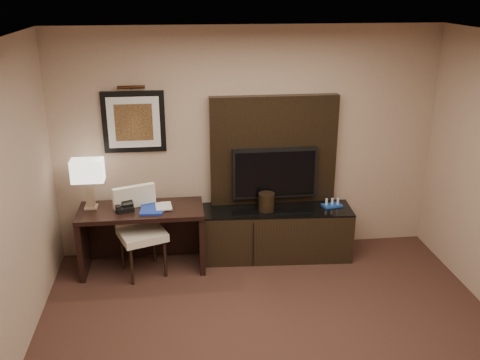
{
  "coord_description": "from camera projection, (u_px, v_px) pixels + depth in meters",
  "views": [
    {
      "loc": [
        -0.82,
        -3.5,
        3.12
      ],
      "look_at": [
        -0.18,
        1.8,
        1.15
      ],
      "focal_mm": 40.0,
      "sensor_mm": 36.0,
      "label": 1
    }
  ],
  "objects": [
    {
      "name": "tv_wall_panel",
      "position": [
        274.0,
        150.0,
        6.29
      ],
      "size": [
        1.5,
        0.12,
        1.3
      ],
      "primitive_type": "cube",
      "color": "black",
      "rests_on": "wall_back"
    },
    {
      "name": "desk",
      "position": [
        143.0,
        239.0,
        6.11
      ],
      "size": [
        1.39,
        0.6,
        0.75
      ],
      "primitive_type": "cube",
      "rotation": [
        0.0,
        0.0,
        -0.0
      ],
      "color": "black",
      "rests_on": "floor"
    },
    {
      "name": "credenza",
      "position": [
        275.0,
        233.0,
        6.4
      ],
      "size": [
        1.82,
        0.61,
        0.62
      ],
      "primitive_type": "cube",
      "rotation": [
        0.0,
        0.0,
        -0.06
      ],
      "color": "black",
      "rests_on": "floor"
    },
    {
      "name": "ceiling",
      "position": [
        300.0,
        51.0,
        3.49
      ],
      "size": [
        4.5,
        5.0,
        0.01
      ],
      "primitive_type": "cube",
      "color": "silver",
      "rests_on": "wall_back"
    },
    {
      "name": "book",
      "position": [
        155.0,
        198.0,
        5.95
      ],
      "size": [
        0.18,
        0.04,
        0.24
      ],
      "primitive_type": "imported",
      "rotation": [
        0.0,
        0.0,
        0.09
      ],
      "color": "tan",
      "rests_on": "desk"
    },
    {
      "name": "desk_phone",
      "position": [
        125.0,
        207.0,
        5.92
      ],
      "size": [
        0.23,
        0.21,
        0.09
      ],
      "primitive_type": null,
      "rotation": [
        0.0,
        0.0,
        0.3
      ],
      "color": "black",
      "rests_on": "desk"
    },
    {
      "name": "wall_back",
      "position": [
        248.0,
        143.0,
        6.29
      ],
      "size": [
        4.5,
        0.01,
        2.7
      ],
      "primitive_type": "cube",
      "color": "tan",
      "rests_on": "floor"
    },
    {
      "name": "artwork",
      "position": [
        134.0,
        122.0,
        6.02
      ],
      "size": [
        0.7,
        0.04,
        0.7
      ],
      "primitive_type": "cube",
      "color": "black",
      "rests_on": "wall_back"
    },
    {
      "name": "tv",
      "position": [
        275.0,
        173.0,
        6.29
      ],
      "size": [
        1.0,
        0.08,
        0.6
      ],
      "primitive_type": "cube",
      "color": "black",
      "rests_on": "tv_wall_panel"
    },
    {
      "name": "desk_chair",
      "position": [
        142.0,
        233.0,
        5.96
      ],
      "size": [
        0.64,
        0.68,
        1.0
      ],
      "primitive_type": null,
      "rotation": [
        0.0,
        0.0,
        0.35
      ],
      "color": "#EFE5C8",
      "rests_on": "floor"
    },
    {
      "name": "minibar_tray",
      "position": [
        332.0,
        203.0,
        6.36
      ],
      "size": [
        0.25,
        0.18,
        0.08
      ],
      "primitive_type": null,
      "rotation": [
        0.0,
        0.0,
        0.19
      ],
      "color": "#17409B",
      "rests_on": "credenza"
    },
    {
      "name": "picture_light",
      "position": [
        131.0,
        87.0,
        5.84
      ],
      "size": [
        0.04,
        0.04,
        0.3
      ],
      "primitive_type": "cylinder",
      "color": "#3C2213",
      "rests_on": "wall_back"
    },
    {
      "name": "blue_folder",
      "position": [
        152.0,
        209.0,
        5.95
      ],
      "size": [
        0.26,
        0.34,
        0.02
      ],
      "primitive_type": "cube",
      "rotation": [
        0.0,
        0.0,
        -0.05
      ],
      "color": "#1932A4",
      "rests_on": "desk"
    },
    {
      "name": "table_lamp",
      "position": [
        89.0,
        185.0,
        5.92
      ],
      "size": [
        0.37,
        0.28,
        0.54
      ],
      "primitive_type": null,
      "rotation": [
        0.0,
        0.0,
        0.3
      ],
      "color": "#94785C",
      "rests_on": "desk"
    },
    {
      "name": "ice_bucket",
      "position": [
        266.0,
        202.0,
        6.23
      ],
      "size": [
        0.21,
        0.21,
        0.21
      ],
      "primitive_type": "cylinder",
      "rotation": [
        0.0,
        0.0,
        -0.11
      ],
      "color": "black",
      "rests_on": "credenza"
    }
  ]
}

